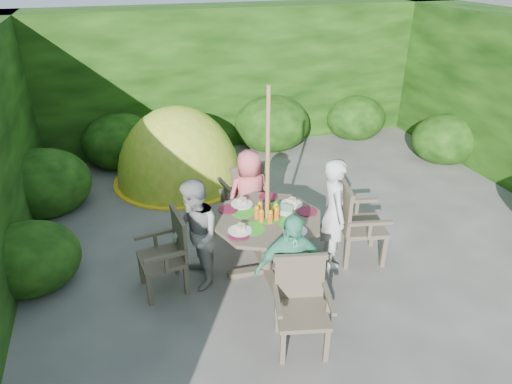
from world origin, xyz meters
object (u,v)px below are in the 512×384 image
object	(u,v)px
garden_chair_right	(356,221)
garden_chair_front	(301,302)
garden_chair_back	(245,192)
child_right	(334,213)
parasol_pole	(267,188)
child_front	(290,270)
patio_table	(267,226)
child_left	(195,235)
child_back	(249,195)
dome_tent	(180,179)
garden_chair_left	(168,252)

from	to	relation	value
garden_chair_right	garden_chair_front	distance (m)	1.56
garden_chair_back	child_right	distance (m)	1.36
garden_chair_right	child_right	xyz separation A→B (m)	(-0.30, 0.00, 0.16)
parasol_pole	child_front	world-z (taller)	parasol_pole
child_right	garden_chair_front	bearing A→B (deg)	152.07
child_right	parasol_pole	bearing A→B (deg)	97.49
garden_chair_back	child_front	size ratio (longest dim) A/B	0.75
patio_table	child_left	distance (m)	0.80
parasol_pole	child_right	world-z (taller)	parasol_pole
garden_chair_front	child_right	world-z (taller)	child_right
patio_table	garden_chair_back	xyz separation A→B (m)	(0.07, 1.10, -0.13)
garden_chair_right	child_right	size ratio (longest dim) A/B	0.72
garden_chair_right	child_front	distance (m)	1.37
garden_chair_right	child_back	distance (m)	1.35
garden_chair_front	child_left	size ratio (longest dim) A/B	0.68
child_left	child_right	bearing A→B (deg)	85.23
child_front	child_right	bearing A→B (deg)	45.54
garden_chair_back	dome_tent	world-z (taller)	dome_tent
garden_chair_left	garden_chair_back	bearing A→B (deg)	124.34
garden_chair_left	dome_tent	size ratio (longest dim) A/B	0.35
child_right	dome_tent	distance (m)	3.19
parasol_pole	child_front	xyz separation A→B (m)	(-0.04, -0.80, -0.49)
patio_table	garden_chair_left	bearing A→B (deg)	176.51
parasol_pole	garden_chair_left	xyz separation A→B (m)	(-1.10, 0.07, -0.64)
garden_chair_back	child_left	xyz separation A→B (m)	(-0.87, -1.06, 0.15)
child_back	patio_table	bearing A→B (deg)	82.41
child_back	child_front	size ratio (longest dim) A/B	0.99
child_left	child_front	xyz separation A→B (m)	(0.76, -0.84, -0.03)
garden_chair_left	child_right	xyz separation A→B (m)	(1.90, -0.11, 0.21)
child_left	child_front	distance (m)	1.13
garden_chair_left	child_left	xyz separation A→B (m)	(0.30, -0.03, 0.17)
garden_chair_right	garden_chair_left	world-z (taller)	garden_chair_right
child_front	patio_table	bearing A→B (deg)	90.24
parasol_pole	garden_chair_left	distance (m)	1.28
child_right	child_front	size ratio (longest dim) A/B	1.10
garden_chair_left	child_right	size ratio (longest dim) A/B	0.65
patio_table	child_right	distance (m)	0.80
garden_chair_right	child_left	world-z (taller)	child_left
child_right	child_back	xyz separation A→B (m)	(-0.76, 0.84, -0.07)
garden_chair_right	garden_chair_left	bearing A→B (deg)	99.94
garden_chair_left	garden_chair_back	world-z (taller)	garden_chair_back
patio_table	garden_chair_left	size ratio (longest dim) A/B	1.53
garden_chair_front	child_right	xyz separation A→B (m)	(0.84, 1.06, 0.21)
garden_chair_left	child_back	distance (m)	1.36
child_left	child_front	bearing A→B (deg)	40.23
parasol_pole	garden_chair_back	bearing A→B (deg)	86.30
garden_chair_back	child_right	bearing A→B (deg)	114.06
child_left	child_front	world-z (taller)	child_left
dome_tent	child_back	bearing A→B (deg)	-62.46
garden_chair_back	child_front	xyz separation A→B (m)	(-0.11, -1.90, 0.12)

